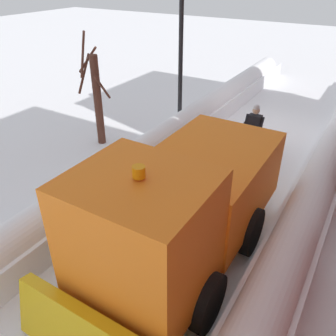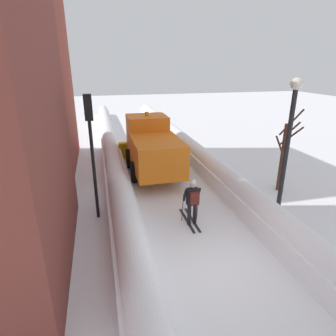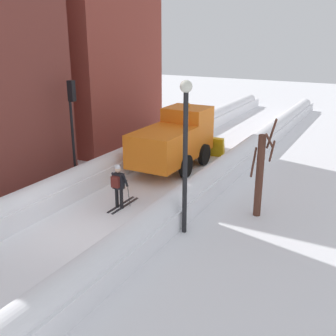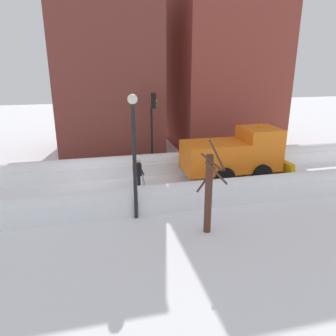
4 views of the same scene
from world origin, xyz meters
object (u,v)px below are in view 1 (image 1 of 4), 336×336
at_px(plow_truck, 182,208).
at_px(skier, 254,128).
at_px(bare_tree_near, 97,98).
at_px(street_lamp, 181,42).

bearing_deg(plow_truck, skier, -85.75).
bearing_deg(bare_tree_near, street_lamp, -125.99).
bearing_deg(skier, plow_truck, 94.25).
height_order(plow_truck, bare_tree_near, bare_tree_near).
xyz_separation_m(plow_truck, skier, (0.42, -5.62, -0.48)).
xyz_separation_m(street_lamp, bare_tree_near, (1.85, 2.55, -1.60)).
distance_m(street_lamp, bare_tree_near, 3.54).
relative_size(plow_truck, bare_tree_near, 1.56).
relative_size(plow_truck, skier, 3.31).
relative_size(skier, bare_tree_near, 0.47).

